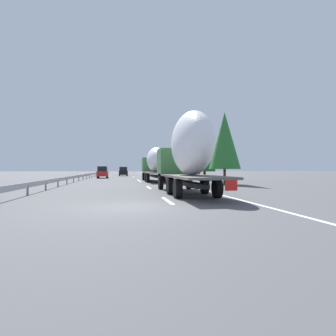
# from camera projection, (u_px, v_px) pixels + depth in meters

# --- Properties ---
(ground_plane) EXTENTS (260.00, 260.00, 0.00)m
(ground_plane) POSITION_uv_depth(u_px,v_px,m) (124.00, 177.00, 51.23)
(ground_plane) COLOR #4C4C4F
(lane_stripe_0) EXTENTS (3.20, 0.20, 0.01)m
(lane_stripe_0) POSITION_uv_depth(u_px,v_px,m) (167.00, 201.00, 14.01)
(lane_stripe_0) COLOR white
(lane_stripe_0) RESTS_ON ground_plane
(lane_stripe_1) EXTENTS (3.20, 0.20, 0.01)m
(lane_stripe_1) POSITION_uv_depth(u_px,v_px,m) (149.00, 188.00, 23.68)
(lane_stripe_1) COLOR white
(lane_stripe_1) RESTS_ON ground_plane
(lane_stripe_2) EXTENTS (3.20, 0.20, 0.01)m
(lane_stripe_2) POSITION_uv_depth(u_px,v_px,m) (140.00, 181.00, 34.99)
(lane_stripe_2) COLOR white
(lane_stripe_2) RESTS_ON ground_plane
(lane_stripe_3) EXTENTS (3.20, 0.20, 0.01)m
(lane_stripe_3) POSITION_uv_depth(u_px,v_px,m) (138.00, 180.00, 39.27)
(lane_stripe_3) COLOR white
(lane_stripe_3) RESTS_ON ground_plane
(lane_stripe_4) EXTENTS (3.20, 0.20, 0.01)m
(lane_stripe_4) POSITION_uv_depth(u_px,v_px,m) (133.00, 177.00, 56.08)
(lane_stripe_4) COLOR white
(lane_stripe_4) RESTS_ON ground_plane
(lane_stripe_5) EXTENTS (3.20, 0.20, 0.01)m
(lane_stripe_5) POSITION_uv_depth(u_px,v_px,m) (134.00, 177.00, 54.38)
(lane_stripe_5) COLOR white
(lane_stripe_5) RESTS_ON ground_plane
(edge_line_right) EXTENTS (110.00, 0.20, 0.01)m
(edge_line_right) POSITION_uv_depth(u_px,v_px,m) (152.00, 177.00, 57.05)
(edge_line_right) COLOR white
(edge_line_right) RESTS_ON ground_plane
(truck_lead) EXTENTS (12.14, 2.55, 4.12)m
(truck_lead) POSITION_uv_depth(u_px,v_px,m) (155.00, 162.00, 34.87)
(truck_lead) COLOR #387038
(truck_lead) RESTS_ON ground_plane
(truck_trailing) EXTENTS (12.02, 2.55, 4.92)m
(truck_trailing) POSITION_uv_depth(u_px,v_px,m) (187.00, 151.00, 17.65)
(truck_trailing) COLOR #387038
(truck_trailing) RESTS_ON ground_plane
(car_black_suv) EXTENTS (4.28, 1.92, 1.98)m
(car_black_suv) POSITION_uv_depth(u_px,v_px,m) (123.00, 171.00, 62.77)
(car_black_suv) COLOR black
(car_black_suv) RESTS_ON ground_plane
(car_yellow_coupe) EXTENTS (4.34, 1.83, 1.94)m
(car_yellow_coupe) POSITION_uv_depth(u_px,v_px,m) (124.00, 170.00, 97.40)
(car_yellow_coupe) COLOR gold
(car_yellow_coupe) RESTS_ON ground_plane
(car_red_compact) EXTENTS (4.17, 1.72, 1.98)m
(car_red_compact) POSITION_uv_depth(u_px,v_px,m) (103.00, 172.00, 47.84)
(car_red_compact) COLOR red
(car_red_compact) RESTS_ON ground_plane
(car_silver_hatch) EXTENTS (4.09, 1.90, 1.92)m
(car_silver_hatch) POSITION_uv_depth(u_px,v_px,m) (123.00, 171.00, 73.29)
(car_silver_hatch) COLOR #ADB2B7
(car_silver_hatch) RESTS_ON ground_plane
(road_sign) EXTENTS (0.10, 0.90, 3.23)m
(road_sign) POSITION_uv_depth(u_px,v_px,m) (156.00, 166.00, 59.16)
(road_sign) COLOR gray
(road_sign) RESTS_ON ground_plane
(tree_0) EXTENTS (2.42, 2.42, 6.96)m
(tree_0) POSITION_uv_depth(u_px,v_px,m) (199.00, 151.00, 43.29)
(tree_0) COLOR #472D19
(tree_0) RESTS_ON ground_plane
(tree_1) EXTENTS (2.77, 2.77, 7.08)m
(tree_1) POSITION_uv_depth(u_px,v_px,m) (171.00, 159.00, 79.63)
(tree_1) COLOR #472D19
(tree_1) RESTS_ON ground_plane
(tree_2) EXTENTS (3.21, 3.21, 7.30)m
(tree_2) POSITION_uv_depth(u_px,v_px,m) (225.00, 141.00, 28.60)
(tree_2) COLOR #472D19
(tree_2) RESTS_ON ground_plane
(tree_3) EXTENTS (3.02, 3.02, 5.56)m
(tree_3) POSITION_uv_depth(u_px,v_px,m) (205.00, 155.00, 38.41)
(tree_3) COLOR #472D19
(tree_3) RESTS_ON ground_plane
(guardrail_median) EXTENTS (94.00, 0.10, 0.76)m
(guardrail_median) POSITION_uv_depth(u_px,v_px,m) (92.00, 174.00, 53.22)
(guardrail_median) COLOR #9EA0A5
(guardrail_median) RESTS_ON ground_plane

